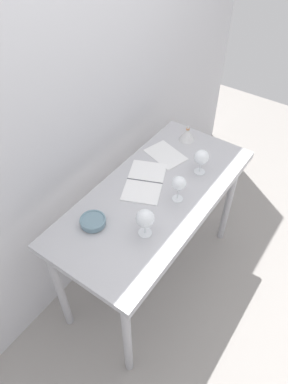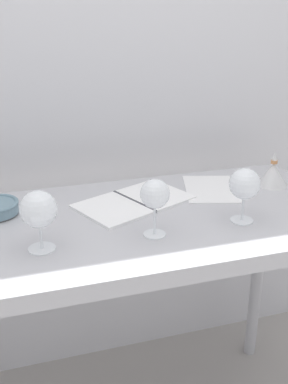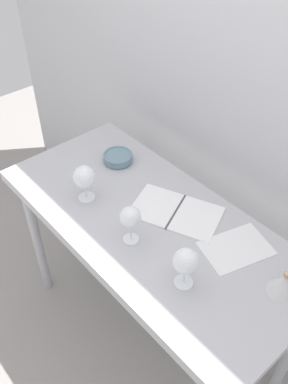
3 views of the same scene
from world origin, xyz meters
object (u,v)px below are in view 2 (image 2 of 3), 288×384
wine_glass_near_right (245,185)px  decanter_funnel (273,174)px  wine_glass_near_left (38,211)px  wine_glass_near_center (155,195)px  tasting_sheet_upper (211,189)px  open_notebook (134,202)px

wine_glass_near_right → decanter_funnel: (0.25, 0.24, -0.07)m
wine_glass_near_left → wine_glass_near_right: bearing=-0.0°
wine_glass_near_left → wine_glass_near_center: bearing=-1.8°
tasting_sheet_upper → decanter_funnel: decanter_funnel is taller
tasting_sheet_upper → wine_glass_near_left: bearing=-139.7°
wine_glass_near_right → tasting_sheet_upper: wine_glass_near_right is taller
open_notebook → tasting_sheet_upper: (0.29, 0.04, -0.00)m
wine_glass_near_left → decanter_funnel: wine_glass_near_left is taller
wine_glass_near_right → decanter_funnel: size_ratio=1.32×
open_notebook → tasting_sheet_upper: bearing=-16.2°
wine_glass_near_center → open_notebook: size_ratio=0.40×
wine_glass_near_right → decanter_funnel: wine_glass_near_right is taller
wine_glass_near_center → wine_glass_near_right: (0.28, 0.01, -0.01)m
wine_glass_near_center → wine_glass_near_right: size_ratio=1.00×
wine_glass_near_left → open_notebook: size_ratio=0.39×
wine_glass_near_left → decanter_funnel: bearing=15.7°
tasting_sheet_upper → decanter_funnel: 0.23m
wine_glass_near_center → tasting_sheet_upper: size_ratio=0.65×
open_notebook → decanter_funnel: size_ratio=3.35×
wine_glass_near_left → open_notebook: bearing=35.4°
wine_glass_near_left → wine_glass_near_right: same height
wine_glass_near_left → open_notebook: 0.41m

